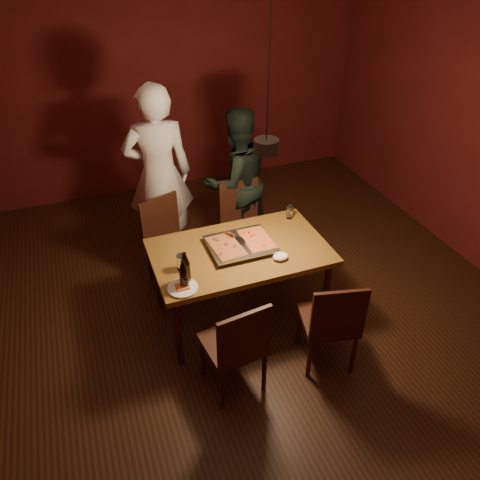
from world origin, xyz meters
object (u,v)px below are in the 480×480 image
object	(u,v)px
chair_far_right	(242,216)
beer_bottle_b	(185,267)
pizza_tray	(241,245)
diner_dark	(236,181)
chair_far_left	(167,234)
pendant_lamp	(266,145)
chair_near_left	(238,341)
diner_white	(159,174)
beer_bottle_a	(184,274)
plate_slice	(183,288)
dining_table	(240,257)
chair_near_right	(333,318)

from	to	relation	value
chair_far_right	beer_bottle_b	distance (m)	1.43
pizza_tray	diner_dark	distance (m)	1.17
chair_far_left	pendant_lamp	xyz separation A→B (m)	(0.60, -0.97, 1.22)
chair_far_left	beer_bottle_b	size ratio (longest dim) A/B	1.99
pizza_tray	pendant_lamp	size ratio (longest dim) A/B	0.50
chair_near_left	diner_dark	distance (m)	2.06
chair_near_left	diner_white	world-z (taller)	diner_white
beer_bottle_a	plate_slice	bearing A→B (deg)	-144.91
pizza_tray	dining_table	bearing A→B (deg)	-122.92
beer_bottle_b	diner_white	size ratio (longest dim) A/B	0.15
beer_bottle_b	diner_white	world-z (taller)	diner_white
chair_far_right	pizza_tray	bearing A→B (deg)	68.23
dining_table	chair_far_right	xyz separation A→B (m)	(0.34, 0.83, -0.14)
dining_table	beer_bottle_b	size ratio (longest dim) A/B	5.50
diner_white	diner_dark	size ratio (longest dim) A/B	1.19
chair_far_left	beer_bottle_a	size ratio (longest dim) A/B	2.11
chair_near_left	pendant_lamp	bearing A→B (deg)	46.41
chair_near_left	chair_far_right	bearing A→B (deg)	60.89
chair_near_right	beer_bottle_a	distance (m)	1.20
beer_bottle_a	dining_table	bearing A→B (deg)	28.65
chair_far_left	beer_bottle_b	xyz separation A→B (m)	(-0.06, -1.02, 0.35)
chair_far_left	diner_dark	world-z (taller)	diner_dark
chair_far_right	diner_dark	size ratio (longest dim) A/B	0.31
chair_near_left	plate_slice	world-z (taller)	chair_near_left
dining_table	chair_far_left	size ratio (longest dim) A/B	2.76
diner_white	chair_far_right	bearing A→B (deg)	154.70
chair_near_left	beer_bottle_b	world-z (taller)	beer_bottle_b
chair_near_left	beer_bottle_b	size ratio (longest dim) A/B	1.78
chair_far_right	chair_near_right	world-z (taller)	same
chair_far_right	diner_white	xyz separation A→B (m)	(-0.74, 0.45, 0.40)
chair_near_right	diner_dark	bearing A→B (deg)	105.51
dining_table	chair_far_right	size ratio (longest dim) A/B	3.09
dining_table	diner_dark	distance (m)	1.20
chair_far_right	beer_bottle_b	bearing A→B (deg)	50.96
pizza_tray	diner_white	distance (m)	1.33
dining_table	plate_slice	bearing A→B (deg)	-151.11
beer_bottle_a	plate_slice	world-z (taller)	beer_bottle_a
plate_slice	diner_dark	distance (m)	1.75
pendant_lamp	beer_bottle_b	bearing A→B (deg)	-175.18
chair_near_left	chair_far_left	bearing A→B (deg)	88.57
pendant_lamp	chair_near_right	bearing A→B (deg)	-62.23
diner_white	pendant_lamp	size ratio (longest dim) A/B	1.70
diner_dark	pendant_lamp	world-z (taller)	pendant_lamp
chair_far_left	chair_far_right	world-z (taller)	same
chair_near_right	pendant_lamp	size ratio (longest dim) A/B	0.46
dining_table	plate_slice	distance (m)	0.68
chair_far_left	chair_near_left	distance (m)	1.58
beer_bottle_a	diner_white	bearing A→B (deg)	84.00
plate_slice	chair_near_left	bearing A→B (deg)	-59.36
chair_far_left	beer_bottle_a	bearing A→B (deg)	63.80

